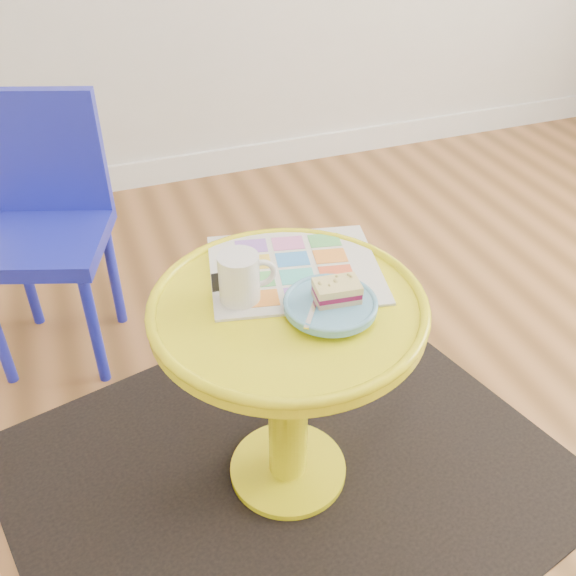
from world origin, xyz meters
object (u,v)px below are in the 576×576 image
object	(u,v)px
newspaper	(295,269)
chair	(45,215)
mug	(240,277)
side_table	(288,359)
plate	(330,305)

from	to	relation	value
newspaper	chair	bearing A→B (deg)	140.89
chair	mug	xyz separation A→B (m)	(0.37, -0.70, 0.16)
side_table	plate	bearing A→B (deg)	-39.91
side_table	newspaper	distance (m)	0.20
chair	plate	size ratio (longest dim) A/B	4.14
plate	chair	bearing A→B (deg)	123.33
chair	newspaper	xyz separation A→B (m)	(0.52, -0.64, 0.10)
side_table	newspaper	size ratio (longest dim) A/B	1.56
chair	mug	size ratio (longest dim) A/B	6.46
chair	plate	xyz separation A→B (m)	(0.53, -0.80, 0.12)
chair	mug	distance (m)	0.81
mug	plate	bearing A→B (deg)	-28.16
side_table	chair	distance (m)	0.88
side_table	chair	world-z (taller)	chair
side_table	mug	bearing A→B (deg)	152.90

